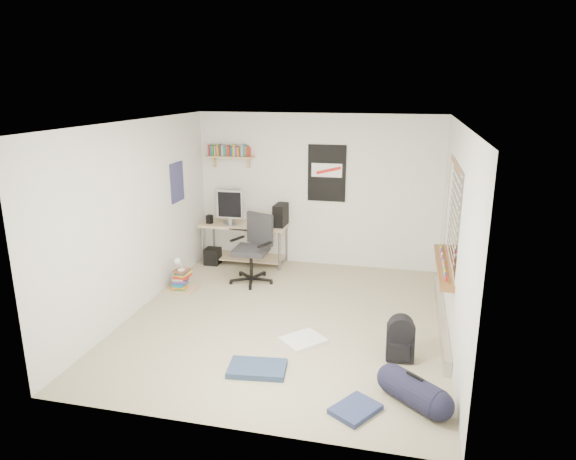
% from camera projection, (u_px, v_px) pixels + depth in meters
% --- Properties ---
extents(floor, '(4.00, 4.50, 0.01)m').
position_uv_depth(floor, '(286.00, 320.00, 6.64)').
color(floor, gray).
rests_on(floor, ground).
extents(ceiling, '(4.00, 4.50, 0.01)m').
position_uv_depth(ceiling, '(285.00, 122.00, 5.96)').
color(ceiling, white).
rests_on(ceiling, ground).
extents(back_wall, '(4.00, 0.01, 2.50)m').
position_uv_depth(back_wall, '(318.00, 191.00, 8.41)').
color(back_wall, silver).
rests_on(back_wall, ground).
extents(left_wall, '(0.01, 4.50, 2.50)m').
position_uv_depth(left_wall, '(137.00, 217.00, 6.74)').
color(left_wall, silver).
rests_on(left_wall, ground).
extents(right_wall, '(0.01, 4.50, 2.50)m').
position_uv_depth(right_wall, '(456.00, 237.00, 5.86)').
color(right_wall, silver).
rests_on(right_wall, ground).
extents(desk, '(1.55, 0.97, 0.66)m').
position_uv_depth(desk, '(245.00, 242.00, 8.68)').
color(desk, tan).
rests_on(desk, floor).
extents(monitor_left, '(0.43, 0.13, 0.46)m').
position_uv_depth(monitor_left, '(229.00, 212.00, 8.54)').
color(monitor_left, '#B2B2B7').
rests_on(monitor_left, desk).
extents(monitor_right, '(0.43, 0.12, 0.47)m').
position_uv_depth(monitor_right, '(230.00, 214.00, 8.40)').
color(monitor_right, '#A9A8AE').
rests_on(monitor_right, desk).
extents(pc_tower, '(0.19, 0.38, 0.39)m').
position_uv_depth(pc_tower, '(281.00, 216.00, 8.41)').
color(pc_tower, black).
rests_on(pc_tower, desk).
extents(keyboard, '(0.44, 0.19, 0.02)m').
position_uv_depth(keyboard, '(239.00, 229.00, 8.36)').
color(keyboard, black).
rests_on(keyboard, desk).
extents(speaker_left, '(0.11, 0.11, 0.18)m').
position_uv_depth(speaker_left, '(210.00, 220.00, 8.56)').
color(speaker_left, black).
rests_on(speaker_left, desk).
extents(speaker_right, '(0.09, 0.09, 0.17)m').
position_uv_depth(speaker_right, '(258.00, 225.00, 8.27)').
color(speaker_right, black).
rests_on(speaker_right, desk).
extents(office_chair, '(0.90, 0.90, 1.05)m').
position_uv_depth(office_chair, '(251.00, 251.00, 7.78)').
color(office_chair, '#252528').
rests_on(office_chair, floor).
extents(wall_shelf, '(0.80, 0.22, 0.24)m').
position_uv_depth(wall_shelf, '(230.00, 157.00, 8.48)').
color(wall_shelf, tan).
rests_on(wall_shelf, back_wall).
extents(poster_back_wall, '(0.62, 0.03, 0.92)m').
position_uv_depth(poster_back_wall, '(327.00, 173.00, 8.28)').
color(poster_back_wall, black).
rests_on(poster_back_wall, back_wall).
extents(poster_left_wall, '(0.02, 0.42, 0.60)m').
position_uv_depth(poster_left_wall, '(177.00, 182.00, 7.79)').
color(poster_left_wall, navy).
rests_on(poster_left_wall, left_wall).
extents(window, '(0.10, 1.50, 1.26)m').
position_uv_depth(window, '(451.00, 214.00, 6.10)').
color(window, brown).
rests_on(window, right_wall).
extents(baseboard_heater, '(0.08, 2.50, 0.18)m').
position_uv_depth(baseboard_heater, '(442.00, 318.00, 6.47)').
color(baseboard_heater, '#B7B2A8').
rests_on(baseboard_heater, floor).
extents(backpack, '(0.32, 0.26, 0.40)m').
position_uv_depth(backpack, '(400.00, 343.00, 5.63)').
color(backpack, black).
rests_on(backpack, floor).
extents(duffel_bag, '(0.41, 0.41, 0.57)m').
position_uv_depth(duffel_bag, '(414.00, 391.00, 4.83)').
color(duffel_bag, black).
rests_on(duffel_bag, floor).
extents(tshirt, '(0.60, 0.61, 0.04)m').
position_uv_depth(tshirt, '(303.00, 340.00, 6.06)').
color(tshirt, silver).
rests_on(tshirt, floor).
extents(jeans_a, '(0.64, 0.45, 0.07)m').
position_uv_depth(jeans_a, '(257.00, 369.00, 5.43)').
color(jeans_a, '#233450').
rests_on(jeans_a, floor).
extents(jeans_b, '(0.51, 0.54, 0.05)m').
position_uv_depth(jeans_b, '(355.00, 409.00, 4.76)').
color(jeans_b, navy).
rests_on(jeans_b, floor).
extents(book_stack, '(0.49, 0.42, 0.31)m').
position_uv_depth(book_stack, '(181.00, 279.00, 7.59)').
color(book_stack, brown).
rests_on(book_stack, floor).
extents(desk_lamp, '(0.14, 0.20, 0.18)m').
position_uv_depth(desk_lamp, '(181.00, 265.00, 7.51)').
color(desk_lamp, white).
rests_on(desk_lamp, book_stack).
extents(subwoofer, '(0.25, 0.25, 0.27)m').
position_uv_depth(subwoofer, '(213.00, 256.00, 8.66)').
color(subwoofer, black).
rests_on(subwoofer, floor).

